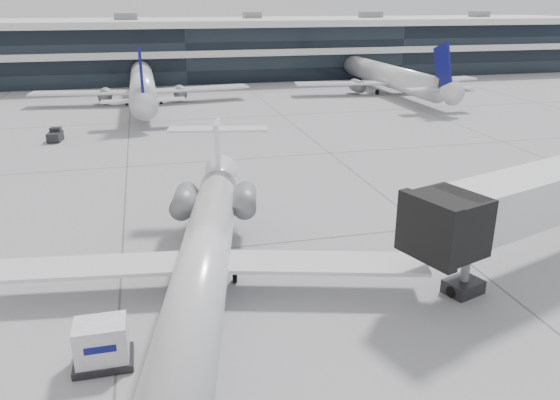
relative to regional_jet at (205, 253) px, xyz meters
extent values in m
plane|color=gray|center=(5.50, 5.17, -2.30)|extent=(220.00, 220.00, 0.00)
cube|color=black|center=(5.50, 87.17, 2.70)|extent=(170.00, 22.00, 10.00)
cylinder|color=silver|center=(-0.17, -0.83, -0.07)|extent=(7.29, 23.33, 2.62)
cone|color=silver|center=(2.51, 12.09, 0.22)|extent=(3.07, 3.55, 2.49)
cube|color=silver|center=(-6.15, 1.40, -0.75)|extent=(10.92, 3.93, 0.21)
cube|color=silver|center=(6.20, -1.16, -0.75)|extent=(10.96, 5.32, 0.21)
cylinder|color=slate|center=(-0.46, 7.36, 0.32)|extent=(2.09, 3.53, 1.46)
cylinder|color=slate|center=(3.34, 6.57, 0.32)|extent=(2.09, 3.53, 1.46)
cube|color=silver|center=(2.39, 11.52, 2.26)|extent=(0.78, 2.53, 4.37)
cube|color=silver|center=(2.47, 11.90, 3.81)|extent=(7.16, 2.94, 0.16)
cylinder|color=black|center=(-1.20, 1.37, -1.99)|extent=(0.35, 0.66, 0.62)
cylinder|color=black|center=(1.65, 0.78, -1.99)|extent=(0.35, 0.66, 0.62)
cube|color=silver|center=(18.66, -1.50, 2.18)|extent=(14.76, 7.39, 2.71)
cube|color=black|center=(11.55, -3.88, 2.07)|extent=(3.63, 4.02, 2.92)
cylinder|color=slate|center=(13.23, -3.32, -0.84)|extent=(0.46, 0.46, 2.92)
cube|color=black|center=(13.23, -3.32, -1.94)|extent=(2.24, 1.98, 0.73)
cube|color=black|center=(-4.99, -5.08, -2.11)|extent=(2.46, 1.82, 0.30)
cube|color=silver|center=(-4.99, -5.08, -1.10)|extent=(2.14, 1.61, 1.71)
cone|color=orange|center=(2.57, 15.17, -2.05)|extent=(0.33, 0.33, 0.51)
cube|color=orange|center=(2.57, 15.17, -2.29)|extent=(0.36, 0.36, 0.03)
cube|color=black|center=(-12.29, 37.21, -1.74)|extent=(1.61, 2.40, 0.92)
cube|color=black|center=(-12.22, 37.72, -1.13)|extent=(1.24, 1.06, 0.51)
cylinder|color=black|center=(-12.74, 38.10, -2.08)|extent=(0.24, 0.47, 0.45)
cylinder|color=black|center=(-11.62, 37.95, -2.08)|extent=(0.24, 0.47, 0.45)
cylinder|color=black|center=(-12.95, 36.47, -2.08)|extent=(0.24, 0.47, 0.45)
cylinder|color=black|center=(-11.83, 36.33, -2.08)|extent=(0.24, 0.47, 0.45)
camera|label=1|loc=(-2.38, -25.80, 12.35)|focal=35.00mm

